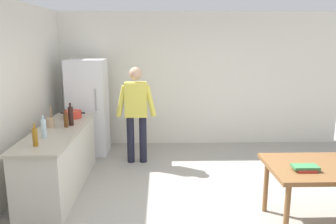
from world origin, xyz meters
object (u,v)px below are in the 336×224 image
person (136,109)px  cooking_pot (73,114)px  refrigerator (88,107)px  utensil_jar (50,122)px  bottle_water_clear (44,128)px  bottle_wine_dark (71,116)px  dining_table (329,172)px  book_stack (305,168)px  bottle_oil_amber (35,137)px  bottle_beer_brown (66,120)px

person → cooking_pot: bearing=-162.2°
refrigerator → utensil_jar: size_ratio=5.62×
person → bottle_water_clear: bearing=-127.1°
utensil_jar → bottle_water_clear: bearing=-80.9°
bottle_wine_dark → person: bearing=41.7°
dining_table → book_stack: (-0.35, -0.14, 0.11)m
bottle_oil_amber → bottle_water_clear: bearing=92.1°
person → bottle_beer_brown: size_ratio=6.54×
refrigerator → cooking_pot: bearing=-94.1°
dining_table → refrigerator: bearing=140.7°
refrigerator → book_stack: 4.10m
dining_table → book_stack: size_ratio=5.03×
refrigerator → dining_table: (3.30, -2.70, -0.23)m
bottle_beer_brown → bottle_oil_amber: 0.89m
bottle_beer_brown → book_stack: size_ratio=0.93×
bottle_beer_brown → person: bearing=43.9°
dining_table → cooking_pot: cooking_pot is taller
bottle_oil_amber → book_stack: bearing=-8.9°
bottle_water_clear → book_stack: (3.11, -0.83, -0.25)m
person → bottle_oil_amber: bearing=-121.2°
refrigerator → bottle_oil_amber: bearing=-93.4°
person → utensil_jar: person is taller
refrigerator → person: refrigerator is taller
person → refrigerator: bearing=149.8°
utensil_jar → bottle_wine_dark: size_ratio=0.94×
person → bottle_wine_dark: 1.23m
utensil_jar → bottle_oil_amber: size_ratio=1.14×
person → bottle_oil_amber: (-1.09, -1.80, 0.04)m
cooking_pot → book_stack: size_ratio=1.44×
bottle_oil_amber → person: bearing=58.8°
cooking_pot → utensil_jar: 0.62m
cooking_pot → bottle_water_clear: size_ratio=1.33×
bottle_wine_dark → bottle_oil_amber: bottle_wine_dark is taller
refrigerator → book_stack: refrigerator is taller
refrigerator → bottle_oil_amber: 2.36m
refrigerator → bottle_water_clear: bearing=-94.3°
utensil_jar → bottle_oil_amber: utensil_jar is taller
bottle_water_clear → bottle_oil_amber: (0.01, -0.35, -0.01)m
person → bottle_water_clear: 1.83m
refrigerator → person: 1.10m
dining_table → bottle_wine_dark: (-3.27, 1.33, 0.37)m
person → dining_table: bearing=-42.4°
bottle_wine_dark → bottle_oil_amber: size_ratio=1.21×
utensil_jar → bottle_water_clear: (0.09, -0.53, 0.05)m
refrigerator → bottle_beer_brown: refrigerator is taller
dining_table → bottle_beer_brown: size_ratio=5.38×
dining_table → bottle_water_clear: (-3.45, 0.69, 0.35)m
refrigerator → bottle_wine_dark: size_ratio=5.29×
bottle_water_clear → bottle_wine_dark: 0.67m
cooking_pot → bottle_beer_brown: bottle_beer_brown is taller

